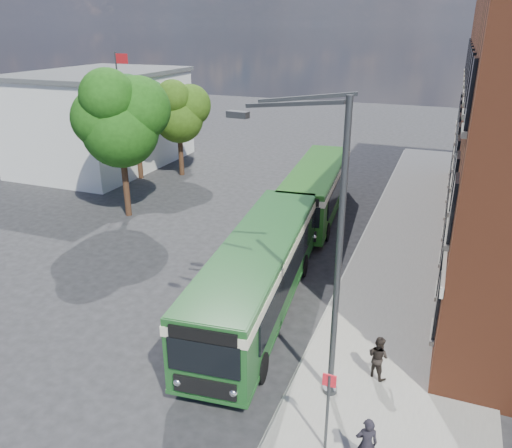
% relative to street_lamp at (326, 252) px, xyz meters
% --- Properties ---
extents(ground, '(120.00, 120.00, 0.00)m').
position_rel_street_lamp_xyz_m(ground, '(-4.84, 2.00, -4.79)').
color(ground, '#252527').
rests_on(ground, ground).
extents(pavement, '(6.00, 48.00, 0.15)m').
position_rel_street_lamp_xyz_m(pavement, '(2.16, 10.00, -4.72)').
color(pavement, gray).
rests_on(pavement, ground).
extents(kerb_line, '(0.12, 48.00, 0.01)m').
position_rel_street_lamp_xyz_m(kerb_line, '(-0.89, 10.00, -4.79)').
color(kerb_line, beige).
rests_on(kerb_line, ground).
extents(white_building, '(9.40, 13.40, 7.30)m').
position_rel_street_lamp_xyz_m(white_building, '(-22.84, 20.00, -1.13)').
color(white_building, white).
rests_on(white_building, ground).
extents(flagpole, '(0.95, 0.10, 9.00)m').
position_rel_street_lamp_xyz_m(flagpole, '(-17.29, 15.00, 0.15)').
color(flagpole, '#383B3E').
rests_on(flagpole, ground).
extents(street_lamp, '(2.96, 2.38, 9.00)m').
position_rel_street_lamp_xyz_m(street_lamp, '(0.00, 0.00, 0.00)').
color(street_lamp, '#383B3E').
rests_on(street_lamp, ground).
extents(bus_stop_sign, '(0.35, 0.08, 2.52)m').
position_rel_street_lamp_xyz_m(bus_stop_sign, '(0.76, -2.20, -3.28)').
color(bus_stop_sign, '#383B3E').
rests_on(bus_stop_sign, ground).
extents(bus_front, '(3.82, 12.38, 3.02)m').
position_rel_street_lamp_xyz_m(bus_front, '(-3.45, 3.92, -2.96)').
color(bus_front, '#1D5421').
rests_on(bus_front, ground).
extents(bus_rear, '(3.51, 11.03, 3.02)m').
position_rel_street_lamp_xyz_m(bus_rear, '(-4.09, 14.88, -2.96)').
color(bus_rear, '#25611C').
rests_on(bus_rear, ground).
extents(pedestrian_a, '(0.66, 0.54, 1.54)m').
position_rel_street_lamp_xyz_m(pedestrian_a, '(1.84, -2.45, -3.87)').
color(pedestrian_a, black).
rests_on(pedestrian_a, pavement).
extents(pedestrian_b, '(0.89, 0.83, 1.45)m').
position_rel_street_lamp_xyz_m(pedestrian_b, '(1.57, 1.25, -3.91)').
color(pedestrian_b, black).
rests_on(pedestrian_b, pavement).
extents(tree_left, '(5.04, 4.80, 8.52)m').
position_rel_street_lamp_xyz_m(tree_left, '(-14.40, 10.84, 0.99)').
color(tree_left, '#341F13').
rests_on(tree_left, ground).
extents(tree_mid, '(4.44, 4.22, 7.50)m').
position_rel_street_lamp_xyz_m(tree_mid, '(-18.10, 17.74, 0.30)').
color(tree_mid, '#341F13').
rests_on(tree_mid, ground).
extents(tree_right, '(4.17, 3.97, 7.05)m').
position_rel_street_lamp_xyz_m(tree_right, '(-15.70, 19.58, -0.01)').
color(tree_right, '#341F13').
rests_on(tree_right, ground).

